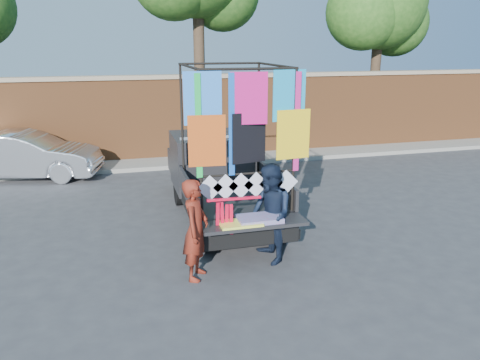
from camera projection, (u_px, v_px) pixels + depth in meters
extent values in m
plane|color=#38383A|center=(229.00, 249.00, 8.33)|extent=(90.00, 90.00, 0.00)
cube|color=#95542B|center=(176.00, 119.00, 14.47)|extent=(30.00, 0.35, 2.50)
cube|color=tan|center=(174.00, 77.00, 14.10)|extent=(30.00, 0.45, 0.12)
cube|color=gray|center=(180.00, 162.00, 14.16)|extent=(30.00, 1.20, 0.12)
cylinder|color=#38281C|center=(200.00, 68.00, 15.41)|extent=(0.36, 0.36, 5.46)
cylinder|color=#38281C|center=(375.00, 78.00, 17.15)|extent=(0.36, 0.36, 4.55)
sphere|color=#205117|center=(381.00, 3.00, 16.41)|extent=(3.20, 3.20, 3.20)
sphere|color=#205117|center=(395.00, 23.00, 17.19)|extent=(2.40, 2.40, 2.40)
sphere|color=#205117|center=(364.00, 12.00, 16.03)|extent=(2.60, 2.60, 2.60)
cylinder|color=black|center=(180.00, 191.00, 10.55)|extent=(0.21, 0.63, 0.63)
cylinder|color=black|center=(200.00, 234.00, 8.18)|extent=(0.21, 0.63, 0.63)
cylinder|color=black|center=(243.00, 186.00, 10.91)|extent=(0.21, 0.63, 0.63)
cylinder|color=black|center=(280.00, 226.00, 8.54)|extent=(0.21, 0.63, 0.63)
cube|color=black|center=(225.00, 200.00, 9.46)|extent=(1.61, 3.98, 0.28)
cube|color=black|center=(233.00, 199.00, 8.72)|extent=(1.70, 2.18, 0.09)
cube|color=black|center=(189.00, 192.00, 8.46)|extent=(0.06, 2.18, 0.43)
cube|color=black|center=(276.00, 185.00, 8.87)|extent=(0.06, 2.18, 0.43)
cube|color=black|center=(221.00, 173.00, 9.66)|extent=(1.70, 0.06, 0.43)
cube|color=black|center=(212.00, 160.00, 10.49)|extent=(1.70, 1.52, 1.18)
cube|color=#8C9EAD|center=(215.00, 148.00, 9.99)|extent=(1.52, 0.06, 0.52)
cube|color=#8C9EAD|center=(206.00, 146.00, 11.10)|extent=(1.52, 0.09, 0.66)
cube|color=black|center=(203.00, 160.00, 11.53)|extent=(1.66, 0.85, 0.52)
cube|color=black|center=(254.00, 223.00, 7.49)|extent=(1.70, 0.52, 0.06)
cube|color=black|center=(250.00, 239.00, 7.79)|extent=(1.75, 0.14, 0.17)
cylinder|color=black|center=(200.00, 148.00, 7.26)|extent=(0.05, 0.05, 2.37)
cylinder|color=black|center=(182.00, 126.00, 9.10)|extent=(0.05, 0.05, 2.37)
cylinder|color=black|center=(294.00, 142.00, 7.64)|extent=(0.05, 0.05, 2.37)
cylinder|color=black|center=(258.00, 123.00, 9.49)|extent=(0.05, 0.05, 2.37)
cylinder|color=black|center=(249.00, 69.00, 7.12)|extent=(1.61, 0.04, 0.04)
cylinder|color=black|center=(220.00, 63.00, 8.96)|extent=(1.61, 0.04, 0.04)
cylinder|color=black|center=(188.00, 66.00, 7.85)|extent=(0.04, 2.04, 0.04)
cylinder|color=black|center=(276.00, 65.00, 8.23)|extent=(0.04, 2.04, 0.04)
cylinder|color=black|center=(248.00, 173.00, 7.59)|extent=(1.61, 0.04, 0.04)
cube|color=#3284F1|center=(204.00, 99.00, 7.05)|extent=(0.59, 0.01, 0.80)
cube|color=#D21775|center=(250.00, 97.00, 7.19)|extent=(0.59, 0.01, 0.80)
cube|color=#19A5E2|center=(292.00, 96.00, 7.40)|extent=(0.59, 0.01, 0.80)
cube|color=#D05218|center=(205.00, 139.00, 7.18)|extent=(0.59, 0.01, 0.80)
cube|color=black|center=(249.00, 136.00, 7.40)|extent=(0.59, 0.01, 0.80)
cube|color=yellow|center=(292.00, 135.00, 7.54)|extent=(0.59, 0.01, 0.80)
cube|color=green|center=(199.00, 127.00, 7.12)|extent=(0.09, 0.01, 1.61)
cube|color=#CC227A|center=(297.00, 123.00, 7.52)|extent=(0.09, 0.01, 1.61)
cube|color=blue|center=(232.00, 126.00, 7.25)|extent=(0.09, 0.01, 1.61)
cube|color=silver|center=(210.00, 188.00, 7.45)|extent=(0.43, 0.01, 0.43)
cube|color=silver|center=(226.00, 187.00, 7.52)|extent=(0.43, 0.01, 0.43)
cube|color=silver|center=(241.00, 186.00, 7.58)|extent=(0.43, 0.01, 0.43)
cube|color=silver|center=(256.00, 185.00, 7.65)|extent=(0.43, 0.01, 0.43)
cube|color=silver|center=(271.00, 183.00, 7.71)|extent=(0.43, 0.01, 0.43)
cube|color=silver|center=(286.00, 182.00, 7.77)|extent=(0.43, 0.01, 0.43)
cube|color=#D22E6B|center=(259.00, 219.00, 7.49)|extent=(0.71, 0.43, 0.08)
cube|color=#F5FF50|center=(241.00, 223.00, 7.36)|extent=(0.66, 0.38, 0.04)
imported|color=silver|center=(26.00, 155.00, 12.53)|extent=(4.05, 2.20, 1.27)
imported|color=maroon|center=(196.00, 230.00, 7.12)|extent=(0.59, 0.69, 1.59)
imported|color=#131D30|center=(270.00, 214.00, 7.66)|extent=(0.69, 0.86, 1.67)
cube|color=red|center=(234.00, 199.00, 7.29)|extent=(0.86, 0.09, 0.04)
cube|color=red|center=(218.00, 217.00, 7.28)|extent=(0.05, 0.02, 0.50)
cube|color=red|center=(222.00, 218.00, 7.30)|extent=(0.05, 0.02, 0.50)
cube|color=red|center=(227.00, 219.00, 7.32)|extent=(0.05, 0.02, 0.50)
cube|color=red|center=(231.00, 219.00, 7.35)|extent=(0.05, 0.02, 0.50)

